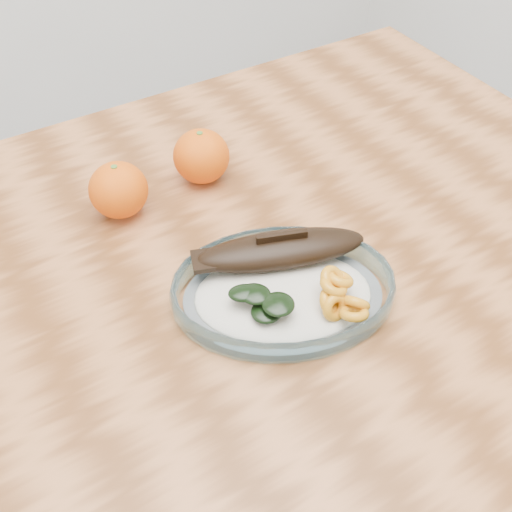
% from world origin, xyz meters
% --- Properties ---
extents(dining_table, '(1.20, 0.80, 0.75)m').
position_xyz_m(dining_table, '(0.00, 0.00, 0.65)').
color(dining_table, brown).
rests_on(dining_table, ground).
extents(plated_meal, '(0.61, 0.61, 0.08)m').
position_xyz_m(plated_meal, '(0.04, -0.09, 0.77)').
color(plated_meal, white).
rests_on(plated_meal, dining_table).
extents(orange_left, '(0.08, 0.08, 0.08)m').
position_xyz_m(orange_left, '(-0.06, 0.15, 0.79)').
color(orange_left, '#E85104').
rests_on(orange_left, dining_table).
extents(orange_right, '(0.08, 0.08, 0.08)m').
position_xyz_m(orange_right, '(0.07, 0.16, 0.79)').
color(orange_right, '#E85104').
rests_on(orange_right, dining_table).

